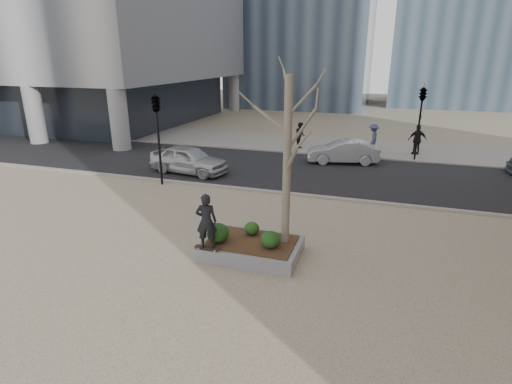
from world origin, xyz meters
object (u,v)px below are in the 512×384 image
(police_car, at_px, (189,159))
(planter, at_px, (252,249))
(skateboard, at_px, (207,248))
(skateboarder, at_px, (206,221))

(police_car, bearing_deg, planter, -133.70)
(skateboard, distance_m, police_car, 10.03)
(planter, height_order, skateboard, skateboard)
(skateboard, height_order, police_car, police_car)
(police_car, bearing_deg, skateboarder, -141.77)
(planter, bearing_deg, skateboard, -141.34)
(planter, relative_size, police_car, 0.70)
(skateboard, bearing_deg, planter, 37.31)
(planter, bearing_deg, police_car, 128.22)
(planter, relative_size, skateboard, 3.85)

